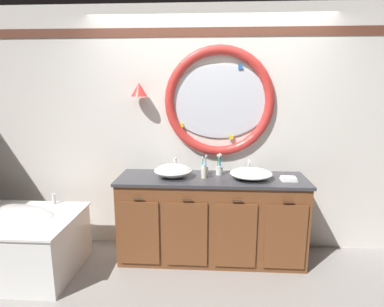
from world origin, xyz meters
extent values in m
plane|color=gray|center=(0.00, 0.00, 0.00)|extent=(14.00, 14.00, 0.00)
cube|color=silver|center=(0.00, 0.59, 1.30)|extent=(6.40, 0.08, 2.60)
cube|color=brown|center=(0.00, 0.55, 2.32)|extent=(6.27, 0.01, 0.09)
ellipsoid|color=silver|center=(0.10, 0.54, 1.63)|extent=(1.05, 0.02, 0.77)
torus|color=red|center=(0.10, 0.53, 1.63)|extent=(1.15, 0.10, 1.15)
cube|color=#2866B7|center=(0.63, 0.52, 1.64)|extent=(0.05, 0.01, 0.05)
cube|color=#2866B7|center=(0.31, 0.52, 1.98)|extent=(0.05, 0.01, 0.05)
cube|color=orange|center=(-0.34, 0.52, 1.83)|extent=(0.05, 0.01, 0.05)
cube|color=yellow|center=(-0.29, 0.52, 1.38)|extent=(0.05, 0.01, 0.05)
cube|color=yellow|center=(0.24, 0.52, 1.26)|extent=(0.05, 0.01, 0.05)
cylinder|color=#4C3823|center=(-0.72, 0.51, 1.77)|extent=(0.02, 0.09, 0.02)
cone|color=red|center=(-0.72, 0.46, 1.75)|extent=(0.17, 0.17, 0.14)
cube|color=brown|center=(0.04, 0.28, 0.43)|extent=(1.87, 0.55, 0.85)
cube|color=#38383D|center=(0.04, 0.28, 0.87)|extent=(1.91, 0.58, 0.03)
cube|color=#38383D|center=(0.04, 0.54, 0.79)|extent=(1.87, 0.02, 0.11)
cube|color=brown|center=(-0.67, -0.01, 0.38)|extent=(0.39, 0.02, 0.65)
cylinder|color=#422D1E|center=(-0.67, -0.02, 0.75)|extent=(0.10, 0.01, 0.01)
cube|color=brown|center=(-0.20, -0.01, 0.38)|extent=(0.39, 0.02, 0.65)
cylinder|color=#422D1E|center=(-0.20, -0.02, 0.75)|extent=(0.10, 0.01, 0.01)
cube|color=brown|center=(0.27, -0.01, 0.38)|extent=(0.39, 0.02, 0.65)
cylinder|color=#422D1E|center=(0.27, -0.02, 0.75)|extent=(0.10, 0.01, 0.01)
cube|color=brown|center=(0.74, -0.01, 0.38)|extent=(0.39, 0.02, 0.65)
cylinder|color=#422D1E|center=(0.74, -0.02, 0.75)|extent=(0.10, 0.01, 0.01)
cylinder|color=silver|center=(-1.63, 0.25, 0.62)|extent=(0.04, 0.04, 0.11)
ellipsoid|color=white|center=(-0.35, 0.25, 0.95)|extent=(0.36, 0.27, 0.14)
torus|color=white|center=(-0.35, 0.25, 0.95)|extent=(0.38, 0.38, 0.02)
cylinder|color=silver|center=(-0.35, 0.25, 0.95)|extent=(0.03, 0.03, 0.01)
ellipsoid|color=white|center=(0.43, 0.25, 0.93)|extent=(0.40, 0.33, 0.11)
torus|color=white|center=(0.43, 0.25, 0.94)|extent=(0.42, 0.42, 0.02)
cylinder|color=silver|center=(0.43, 0.25, 0.94)|extent=(0.03, 0.03, 0.01)
cylinder|color=silver|center=(-0.35, 0.48, 0.89)|extent=(0.05, 0.05, 0.02)
cylinder|color=silver|center=(-0.35, 0.48, 0.96)|extent=(0.02, 0.02, 0.13)
sphere|color=silver|center=(-0.35, 0.48, 1.03)|extent=(0.03, 0.03, 0.03)
cylinder|color=silver|center=(-0.35, 0.41, 1.03)|extent=(0.02, 0.13, 0.02)
cylinder|color=silver|center=(-0.44, 0.48, 0.91)|extent=(0.04, 0.04, 0.06)
cylinder|color=silver|center=(-0.27, 0.48, 0.91)|extent=(0.04, 0.04, 0.06)
cube|color=silver|center=(-0.44, 0.48, 0.94)|extent=(0.05, 0.01, 0.01)
cube|color=silver|center=(-0.27, 0.48, 0.94)|extent=(0.05, 0.01, 0.01)
cylinder|color=silver|center=(0.43, 0.48, 0.89)|extent=(0.05, 0.05, 0.02)
cylinder|color=silver|center=(0.43, 0.48, 0.96)|extent=(0.02, 0.02, 0.12)
sphere|color=silver|center=(0.43, 0.48, 1.02)|extent=(0.03, 0.03, 0.03)
cylinder|color=silver|center=(0.43, 0.43, 1.02)|extent=(0.02, 0.09, 0.02)
cylinder|color=silver|center=(0.35, 0.48, 0.91)|extent=(0.04, 0.04, 0.06)
cylinder|color=silver|center=(0.51, 0.48, 0.91)|extent=(0.04, 0.04, 0.06)
cube|color=silver|center=(0.35, 0.48, 0.94)|extent=(0.05, 0.01, 0.01)
cube|color=silver|center=(0.51, 0.48, 0.94)|extent=(0.05, 0.01, 0.01)
cylinder|color=silver|center=(-0.04, 0.37, 0.93)|extent=(0.08, 0.08, 0.09)
torus|color=silver|center=(-0.04, 0.37, 0.97)|extent=(0.08, 0.08, 0.01)
cylinder|color=blue|center=(-0.02, 0.37, 0.98)|extent=(0.02, 0.03, 0.18)
cube|color=white|center=(-0.02, 0.37, 1.08)|extent=(0.02, 0.02, 0.02)
cylinder|color=#19ADB2|center=(-0.06, 0.37, 0.97)|extent=(0.02, 0.03, 0.16)
cube|color=white|center=(-0.06, 0.37, 1.06)|extent=(0.02, 0.02, 0.03)
cylinder|color=white|center=(0.11, 0.38, 0.92)|extent=(0.07, 0.07, 0.09)
torus|color=white|center=(0.11, 0.38, 0.97)|extent=(0.08, 0.08, 0.01)
cylinder|color=blue|center=(0.13, 0.38, 0.98)|extent=(0.02, 0.03, 0.18)
cube|color=white|center=(0.13, 0.38, 1.09)|extent=(0.02, 0.02, 0.02)
cylinder|color=purple|center=(0.12, 0.40, 0.99)|extent=(0.02, 0.02, 0.19)
cube|color=white|center=(0.12, 0.40, 1.09)|extent=(0.02, 0.02, 0.02)
cylinder|color=green|center=(0.10, 0.39, 0.98)|extent=(0.04, 0.01, 0.18)
cube|color=white|center=(0.10, 0.39, 1.09)|extent=(0.02, 0.02, 0.02)
cylinder|color=green|center=(0.11, 0.37, 0.98)|extent=(0.02, 0.03, 0.18)
cube|color=white|center=(0.11, 0.37, 1.08)|extent=(0.02, 0.02, 0.02)
cylinder|color=#EFE5C6|center=(-0.04, 0.25, 0.94)|extent=(0.06, 0.06, 0.12)
cylinder|color=silver|center=(-0.04, 0.25, 1.01)|extent=(0.03, 0.03, 0.02)
cylinder|color=silver|center=(-0.04, 0.23, 1.02)|extent=(0.01, 0.04, 0.01)
cube|color=white|center=(0.79, 0.20, 0.89)|extent=(0.15, 0.13, 0.02)
cube|color=white|center=(0.79, 0.20, 0.91)|extent=(0.14, 0.13, 0.02)
camera|label=1|loc=(0.02, -2.86, 1.80)|focal=29.99mm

